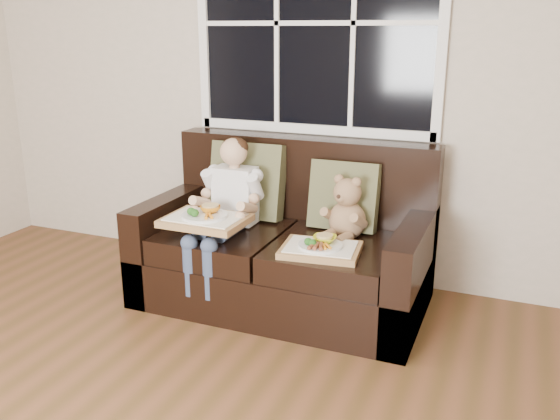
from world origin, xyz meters
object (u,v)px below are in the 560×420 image
at_px(tray_right, 321,248).
at_px(child, 228,199).
at_px(loveseat, 286,251).
at_px(teddy_bear, 347,212).
at_px(tray_left, 206,218).

bearing_deg(tray_right, child, 157.67).
height_order(loveseat, child, child).
relative_size(child, teddy_bear, 2.18).
distance_m(loveseat, teddy_bear, 0.47).
bearing_deg(tray_left, child, 82.62).
distance_m(tray_left, tray_right, 0.69).
relative_size(teddy_bear, tray_right, 0.84).
distance_m(teddy_bear, tray_left, 0.81).
relative_size(loveseat, tray_left, 3.66).
relative_size(child, tray_right, 1.83).
bearing_deg(teddy_bear, loveseat, -164.66).
distance_m(child, tray_left, 0.23).
distance_m(loveseat, tray_right, 0.47).
relative_size(teddy_bear, tray_left, 0.83).
bearing_deg(loveseat, child, -160.52).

